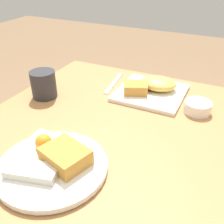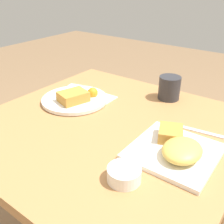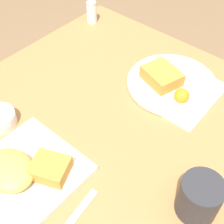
# 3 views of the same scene
# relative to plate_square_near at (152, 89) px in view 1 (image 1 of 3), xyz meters

# --- Properties ---
(dining_table) EXTENTS (0.85, 0.89, 0.72)m
(dining_table) POSITION_rel_plate_square_near_xyz_m (0.02, 0.27, -0.11)
(dining_table) COLOR #B27A47
(dining_table) RESTS_ON ground_plane
(menu_card) EXTENTS (0.18, 0.24, 0.00)m
(menu_card) POSITION_rel_plate_square_near_xyz_m (0.14, 0.49, -0.02)
(menu_card) COLOR silver
(menu_card) RESTS_ON dining_table
(plate_square_near) EXTENTS (0.24, 0.24, 0.06)m
(plate_square_near) POSITION_rel_plate_square_near_xyz_m (0.00, 0.00, 0.00)
(plate_square_near) COLOR white
(plate_square_near) RESTS_ON dining_table
(plate_oval_far) EXTENTS (0.27, 0.27, 0.05)m
(plate_oval_far) POSITION_rel_plate_square_near_xyz_m (0.09, 0.49, -0.00)
(plate_oval_far) COLOR white
(plate_oval_far) RESTS_ON menu_card
(sauce_ramekin) EXTENTS (0.09, 0.09, 0.04)m
(sauce_ramekin) POSITION_rel_plate_square_near_xyz_m (-0.18, 0.06, -0.00)
(sauce_ramekin) COLOR white
(sauce_ramekin) RESTS_ON dining_table
(butter_knife) EXTENTS (0.04, 0.20, 0.00)m
(butter_knife) POSITION_rel_plate_square_near_xyz_m (0.17, -0.02, -0.02)
(butter_knife) COLOR silver
(butter_knife) RESTS_ON dining_table
(coffee_mug) EXTENTS (0.09, 0.09, 0.10)m
(coffee_mug) POSITION_rel_plate_square_near_xyz_m (0.35, 0.19, 0.03)
(coffee_mug) COLOR #2D2D33
(coffee_mug) RESTS_ON dining_table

